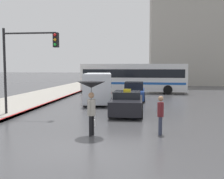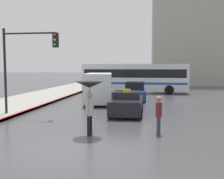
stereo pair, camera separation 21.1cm
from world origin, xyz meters
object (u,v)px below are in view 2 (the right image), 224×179
(sedan_red, at_px, (135,92))
(pedestrian_with_umbrella, at_px, (89,92))
(taxi, at_px, (127,103))
(city_bus, at_px, (135,77))
(pedestrian_man, at_px, (159,113))
(ambulance_van, at_px, (99,86))
(traffic_light, at_px, (27,55))

(sedan_red, height_order, pedestrian_with_umbrella, pedestrian_with_umbrella)
(taxi, height_order, pedestrian_with_umbrella, pedestrian_with_umbrella)
(taxi, relative_size, city_bus, 0.35)
(pedestrian_man, bearing_deg, sedan_red, -159.74)
(taxi, height_order, city_bus, city_bus)
(taxi, distance_m, pedestrian_man, 5.02)
(sedan_red, relative_size, pedestrian_with_umbrella, 2.14)
(sedan_red, distance_m, pedestrian_man, 12.10)
(ambulance_van, distance_m, traffic_light, 7.48)
(ambulance_van, height_order, pedestrian_man, ambulance_van)
(taxi, height_order, sedan_red, sedan_red)
(sedan_red, xyz_separation_m, city_bus, (-0.33, 6.50, 1.09))
(pedestrian_man, bearing_deg, city_bus, -161.30)
(pedestrian_man, bearing_deg, traffic_light, -100.84)
(sedan_red, xyz_separation_m, ambulance_van, (-2.79, -2.28, 0.61))
(pedestrian_with_umbrella, distance_m, traffic_light, 6.00)
(taxi, distance_m, ambulance_van, 5.69)
(ambulance_van, relative_size, pedestrian_with_umbrella, 2.66)
(traffic_light, bearing_deg, pedestrian_man, -23.77)
(sedan_red, bearing_deg, traffic_light, 57.09)
(taxi, xyz_separation_m, city_bus, (-0.18, 13.78, 1.14))
(city_bus, bearing_deg, traffic_light, 163.66)
(pedestrian_with_umbrella, relative_size, pedestrian_man, 1.37)
(ambulance_van, bearing_deg, taxi, 109.92)
(city_bus, distance_m, pedestrian_man, 18.62)
(taxi, bearing_deg, pedestrian_man, 109.69)
(taxi, relative_size, ambulance_van, 0.69)
(sedan_red, xyz_separation_m, pedestrian_man, (1.54, -12.00, 0.24))
(pedestrian_with_umbrella, xyz_separation_m, traffic_light, (-4.42, 3.69, 1.69))
(taxi, xyz_separation_m, pedestrian_with_umbrella, (-1.13, -5.22, 1.16))
(pedestrian_man, bearing_deg, pedestrian_with_umbrella, -66.99)
(ambulance_van, bearing_deg, pedestrian_man, 106.12)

